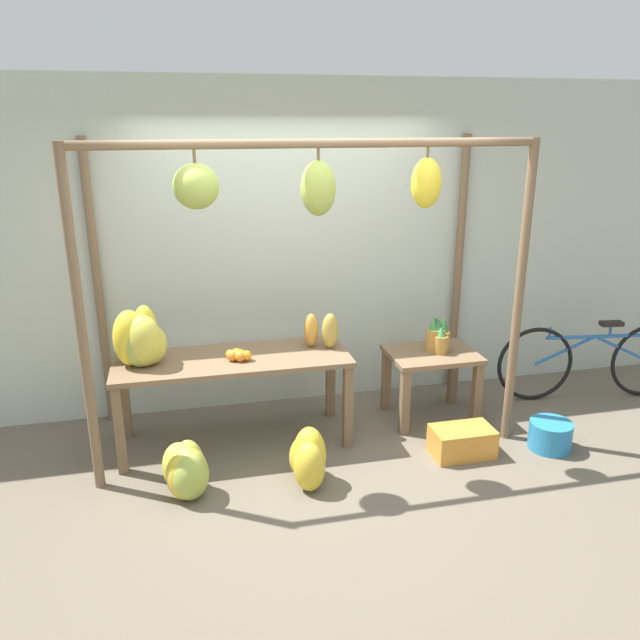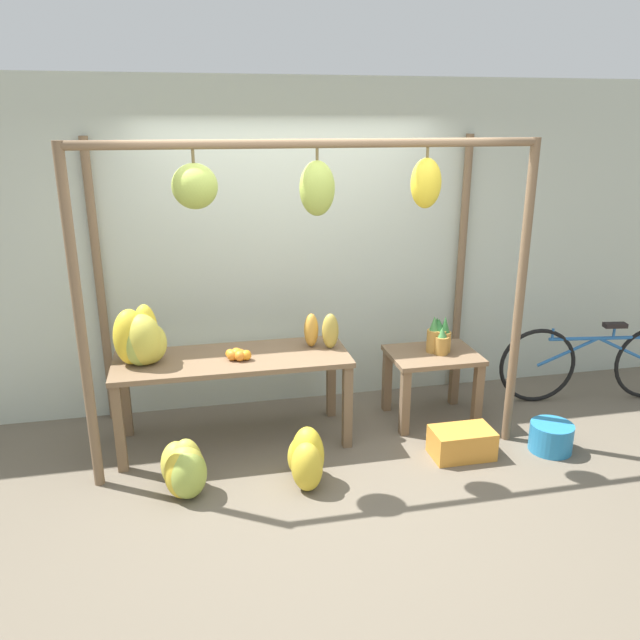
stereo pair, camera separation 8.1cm
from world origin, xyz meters
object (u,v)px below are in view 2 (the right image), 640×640
orange_pile (238,354)px  pineapple_cluster (438,338)px  banana_pile_ground_left (184,470)px  banana_pile_ground_right (306,459)px  blue_bucket (551,437)px  papaya_pile (321,330)px  parked_bicycle (595,362)px  banana_pile_on_table (141,339)px  fruit_crate_white (462,443)px

orange_pile → pineapple_cluster: 1.69m
banana_pile_ground_left → banana_pile_ground_right: (0.84, -0.05, 0.01)m
pineapple_cluster → banana_pile_ground_right: 1.60m
orange_pile → banana_pile_ground_right: 0.96m
blue_bucket → papaya_pile: size_ratio=1.12×
parked_bicycle → papaya_pile: size_ratio=6.01×
banana_pile_on_table → orange_pile: 0.72m
pineapple_cluster → banana_pile_ground_right: pineapple_cluster is taller
orange_pile → papaya_pile: size_ratio=0.66×
banana_pile_on_table → pineapple_cluster: banana_pile_on_table is taller
banana_pile_on_table → orange_pile: (0.70, -0.07, -0.15)m
banana_pile_on_table → pineapple_cluster: bearing=1.7°
orange_pile → pineapple_cluster: bearing=4.7°
banana_pile_ground_left → fruit_crate_white: banana_pile_ground_left is taller
orange_pile → banana_pile_ground_left: size_ratio=0.42×
blue_bucket → banana_pile_ground_left: bearing=180.0°
orange_pile → banana_pile_ground_right: orange_pile is taller
banana_pile_ground_left → blue_bucket: bearing=-0.0°
blue_bucket → papaya_pile: 1.98m
pineapple_cluster → banana_pile_ground_left: (-2.12, -0.75, -0.54)m
banana_pile_on_table → blue_bucket: size_ratio=1.43×
banana_pile_ground_left → papaya_pile: papaya_pile is taller
orange_pile → papaya_pile: (0.67, 0.13, 0.10)m
orange_pile → papaya_pile: papaya_pile is taller
banana_pile_on_table → papaya_pile: 1.38m
banana_pile_ground_left → papaya_pile: 1.50m
banana_pile_ground_left → blue_bucket: (2.78, -0.00, -0.07)m
fruit_crate_white → parked_bicycle: bearing=23.5°
banana_pile_ground_left → orange_pile: bearing=54.3°
banana_pile_ground_right → parked_bicycle: (2.82, 0.81, 0.18)m
parked_bicycle → banana_pile_ground_right: bearing=-164.1°
parked_bicycle → papaya_pile: papaya_pile is taller
orange_pile → fruit_crate_white: (1.63, -0.54, -0.65)m
banana_pile_on_table → banana_pile_ground_left: banana_pile_on_table is taller
banana_pile_on_table → blue_bucket: bearing=-12.6°
banana_pile_ground_right → papaya_pile: bearing=70.7°
banana_pile_ground_left → banana_pile_ground_right: banana_pile_ground_right is taller
banana_pile_ground_right → fruit_crate_white: bearing=5.4°
pineapple_cluster → blue_bucket: (0.66, -0.75, -0.61)m
blue_bucket → papaya_pile: bearing=156.1°
banana_pile_ground_left → banana_pile_on_table: bearing=111.0°
banana_pile_on_table → pineapple_cluster: (2.38, 0.07, -0.19)m
fruit_crate_white → banana_pile_ground_right: bearing=-174.6°
fruit_crate_white → pineapple_cluster: bearing=85.7°
papaya_pile → banana_pile_ground_left: bearing=-146.4°
pineapple_cluster → fruit_crate_white: (-0.05, -0.68, -0.61)m
banana_pile_ground_right → blue_bucket: banana_pile_ground_right is taller
banana_pile_on_table → banana_pile_ground_right: bearing=-33.5°
fruit_crate_white → blue_bucket: size_ratio=1.42×
pineapple_cluster → papaya_pile: 1.02m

